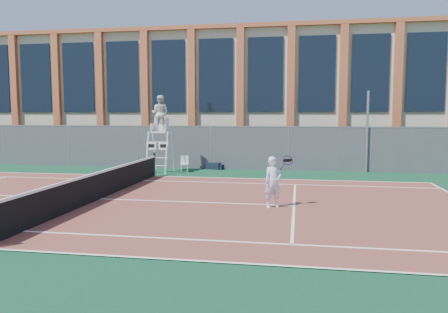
% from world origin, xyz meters
% --- Properties ---
extents(ground, '(120.00, 120.00, 0.00)m').
position_xyz_m(ground, '(0.00, 0.00, 0.00)').
color(ground, '#233814').
extents(apron, '(36.00, 20.00, 0.01)m').
position_xyz_m(apron, '(0.00, 1.00, 0.01)').
color(apron, '#0D3C24').
rests_on(apron, ground).
extents(tennis_court, '(23.77, 10.97, 0.02)m').
position_xyz_m(tennis_court, '(0.00, 0.00, 0.02)').
color(tennis_court, brown).
rests_on(tennis_court, apron).
extents(tennis_net, '(0.10, 11.30, 1.10)m').
position_xyz_m(tennis_net, '(0.00, 0.00, 0.54)').
color(tennis_net, black).
rests_on(tennis_net, ground).
extents(fence, '(40.00, 0.06, 2.20)m').
position_xyz_m(fence, '(0.00, 8.80, 1.10)').
color(fence, '#595E60').
rests_on(fence, ground).
extents(hedge, '(40.00, 1.40, 2.20)m').
position_xyz_m(hedge, '(0.00, 10.00, 1.10)').
color(hedge, black).
rests_on(hedge, ground).
extents(building, '(45.00, 10.60, 8.22)m').
position_xyz_m(building, '(0.00, 17.95, 4.15)').
color(building, '#BFB69E').
rests_on(building, ground).
extents(steel_pole, '(0.12, 0.12, 3.98)m').
position_xyz_m(steel_pole, '(9.80, 8.70, 1.99)').
color(steel_pole, '#9EA0A5').
rests_on(steel_pole, ground).
extents(umpire_chair, '(1.06, 1.64, 3.81)m').
position_xyz_m(umpire_chair, '(-0.16, 7.05, 2.79)').
color(umpire_chair, white).
rests_on(umpire_chair, ground).
extents(plastic_chair, '(0.44, 0.44, 0.81)m').
position_xyz_m(plastic_chair, '(0.99, 7.26, 0.48)').
color(plastic_chair, silver).
rests_on(plastic_chair, apron).
extents(sports_bag_near, '(0.85, 0.50, 0.34)m').
position_xyz_m(sports_bag_near, '(2.14, 8.58, 0.18)').
color(sports_bag_near, black).
rests_on(sports_bag_near, apron).
extents(sports_bag_far, '(0.71, 0.52, 0.26)m').
position_xyz_m(sports_bag_far, '(2.40, 8.60, 0.14)').
color(sports_bag_far, black).
rests_on(sports_bag_far, apron).
extents(tennis_player, '(0.94, 0.72, 1.57)m').
position_xyz_m(tennis_player, '(5.78, -0.36, 0.81)').
color(tennis_player, silver).
rests_on(tennis_player, tennis_court).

